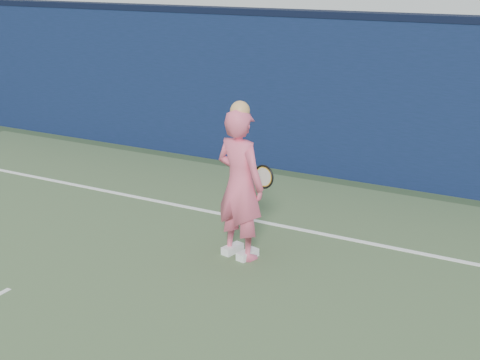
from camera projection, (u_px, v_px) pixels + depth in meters
The scene contains 4 objects.
backstop_wall at pixel (251, 90), 11.28m from camera, with size 24.00×0.40×2.50m, color #0C1935.
wall_cap at pixel (252, 11), 10.88m from camera, with size 24.00×0.42×0.10m, color black.
player at pixel (240, 184), 7.62m from camera, with size 0.73×0.57×1.86m.
racket at pixel (262, 177), 7.92m from camera, with size 0.50×0.26×0.29m.
Camera 1 is at (5.20, -3.42, 3.30)m, focal length 50.00 mm.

